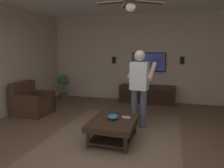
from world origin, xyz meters
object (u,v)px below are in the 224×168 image
vase_round (134,82)px  ceiling_fan (130,3)px  person_standing (139,84)px  bowl (113,117)px  potted_plant_short (63,82)px  wall_speaker_right (114,60)px  coffee_table (113,125)px  wall_speaker_left (182,60)px  media_console (147,94)px  remote_white (126,117)px  armchair (32,103)px  tv (149,62)px

vase_round → ceiling_fan: bearing=-171.7°
person_standing → bowl: size_ratio=8.03×
person_standing → potted_plant_short: (1.92, 2.87, -0.38)m
potted_plant_short → ceiling_fan: 4.32m
ceiling_fan → wall_speaker_right: bearing=20.3°
coffee_table → wall_speaker_left: 3.55m
media_console → coffee_table: bearing=-5.1°
remote_white → media_console: bearing=-89.8°
person_standing → ceiling_fan: size_ratio=1.40×
media_console → person_standing: bearing=2.1°
vase_round → ceiling_fan: (-2.87, -0.42, 1.76)m
media_console → wall_speaker_right: 1.56m
person_standing → vase_round: person_standing is taller
armchair → coffee_table: 2.65m
armchair → media_console: armchair is taller
potted_plant_short → ceiling_fan: size_ratio=0.68×
armchair → coffee_table: size_ratio=0.83×
bowl → wall_speaker_right: wall_speaker_right is taller
person_standing → potted_plant_short: person_standing is taller
media_console → wall_speaker_left: (0.25, -1.00, 1.06)m
coffee_table → potted_plant_short: potted_plant_short is taller
armchair → wall_speaker_left: bearing=31.4°
coffee_table → ceiling_fan: bearing=-79.0°
tv → potted_plant_short: size_ratio=1.33×
armchair → media_console: 3.33m
vase_round → tv: bearing=-60.8°
tv → person_standing: person_standing is taller
potted_plant_short → armchair: bearing=-177.6°
coffee_table → wall_speaker_left: bearing=-21.7°
remote_white → potted_plant_short: bearing=-41.7°
bowl → wall_speaker_right: (3.12, 0.86, 0.86)m
coffee_table → bowl: bearing=25.2°
media_console → potted_plant_short: size_ratio=2.15×
ceiling_fan → person_standing: bearing=-4.5°
remote_white → vase_round: (2.74, 0.34, 0.25)m
vase_round → potted_plant_short: bearing=94.1°
tv → wall_speaker_left: (0.01, -1.00, 0.07)m
tv → wall_speaker_left: bearing=90.8°
armchair → bowl: bearing=-20.0°
wall_speaker_right → tv: bearing=-90.7°
coffee_table → potted_plant_short: bearing=42.8°
wall_speaker_right → person_standing: bearing=-152.5°
media_console → bowl: (-2.86, 0.28, 0.17)m
bowl → remote_white: bearing=-56.6°
coffee_table → wall_speaker_left: wall_speaker_left is taller
person_standing → wall_speaker_left: (2.33, -0.92, 0.40)m
vase_round → coffee_table: bearing=-177.2°
person_standing → wall_speaker_left: 2.53m
media_console → wall_speaker_right: bearing=-102.6°
coffee_table → person_standing: person_standing is taller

